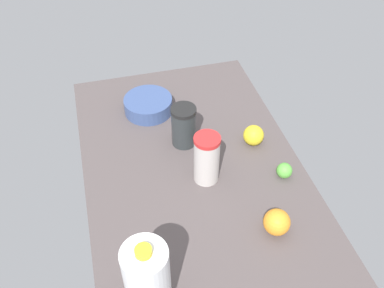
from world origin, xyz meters
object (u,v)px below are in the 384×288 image
at_px(mixing_bowl, 148,105).
at_px(orange_near_front, 277,222).
at_px(milk_jug, 147,279).
at_px(tumbler_cup, 207,159).
at_px(lemon_far_back, 254,135).
at_px(lime_beside_bowl, 284,170).
at_px(shaker_bottle, 183,126).

bearing_deg(mixing_bowl, orange_near_front, 22.02).
bearing_deg(milk_jug, tumbler_cup, 145.69).
bearing_deg(tumbler_cup, lemon_far_back, 119.59).
bearing_deg(milk_jug, mixing_bowl, 169.84).
relative_size(lime_beside_bowl, lemon_far_back, 0.71).
relative_size(shaker_bottle, lime_beside_bowl, 2.96).
bearing_deg(lime_beside_bowl, orange_near_front, -29.65).
bearing_deg(orange_near_front, tumbler_cup, -150.87).
height_order(milk_jug, lemon_far_back, milk_jug).
distance_m(shaker_bottle, orange_near_front, 0.49).
relative_size(tumbler_cup, orange_near_front, 2.26).
relative_size(milk_jug, orange_near_front, 3.11).
relative_size(mixing_bowl, tumbler_cup, 1.03).
xyz_separation_m(mixing_bowl, tumbler_cup, (0.41, 0.13, 0.06)).
bearing_deg(orange_near_front, lime_beside_bowl, 150.35).
distance_m(milk_jug, lemon_far_back, 0.72).
xyz_separation_m(mixing_bowl, lemon_far_back, (0.29, 0.34, 0.01)).
relative_size(shaker_bottle, lemon_far_back, 2.10).
bearing_deg(tumbler_cup, milk_jug, -34.31).
bearing_deg(shaker_bottle, milk_jug, -22.00).
height_order(tumbler_cup, lime_beside_bowl, tumbler_cup).
bearing_deg(lime_beside_bowl, milk_jug, -57.84).
bearing_deg(mixing_bowl, tumbler_cup, 17.02).
height_order(shaker_bottle, lime_beside_bowl, shaker_bottle).
bearing_deg(mixing_bowl, lemon_far_back, 50.24).
bearing_deg(lemon_far_back, orange_near_front, -10.41).
height_order(tumbler_cup, orange_near_front, tumbler_cup).
distance_m(mixing_bowl, shaker_bottle, 0.24).
bearing_deg(lime_beside_bowl, shaker_bottle, -130.64).
bearing_deg(tumbler_cup, mixing_bowl, -162.98).
bearing_deg(mixing_bowl, shaker_bottle, 23.27).
relative_size(milk_jug, lemon_far_back, 3.36).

